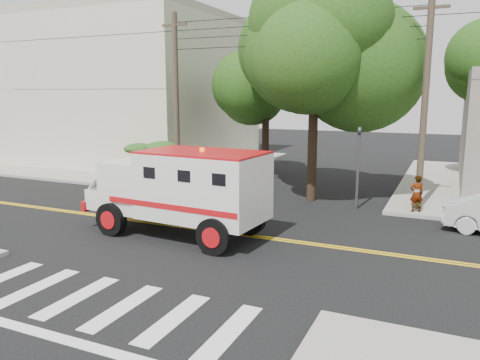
% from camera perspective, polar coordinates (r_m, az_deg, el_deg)
% --- Properties ---
extents(ground, '(100.00, 100.00, 0.00)m').
position_cam_1_polar(ground, '(17.27, -2.15, -6.36)').
color(ground, black).
rests_on(ground, ground).
extents(sidewalk_nw, '(17.00, 17.00, 0.15)m').
position_cam_1_polar(sidewalk_nw, '(35.51, -12.01, 2.23)').
color(sidewalk_nw, gray).
rests_on(sidewalk_nw, ground).
extents(building_left, '(16.00, 14.00, 10.00)m').
position_cam_1_polar(building_left, '(37.57, -13.44, 10.37)').
color(building_left, beige).
rests_on(building_left, sidewalk_nw).
extents(utility_pole_left, '(0.28, 0.28, 9.00)m').
position_cam_1_polar(utility_pole_left, '(24.52, -7.78, 9.18)').
color(utility_pole_left, '#382D23').
rests_on(utility_pole_left, ground).
extents(utility_pole_right, '(0.28, 0.28, 9.00)m').
position_cam_1_polar(utility_pole_right, '(21.03, 21.58, 8.38)').
color(utility_pole_right, '#382D23').
rests_on(utility_pole_right, ground).
extents(tree_main, '(6.08, 5.70, 9.85)m').
position_cam_1_polar(tree_main, '(21.81, 10.11, 16.09)').
color(tree_main, black).
rests_on(tree_main, ground).
extents(tree_left, '(4.48, 4.20, 7.70)m').
position_cam_1_polar(tree_left, '(28.43, 3.65, 11.89)').
color(tree_left, black).
rests_on(tree_left, ground).
extents(traffic_signal, '(0.15, 0.18, 3.60)m').
position_cam_1_polar(traffic_signal, '(20.89, 14.22, 2.51)').
color(traffic_signal, '#3F3F42').
rests_on(traffic_signal, ground).
extents(accessibility_sign, '(0.45, 0.10, 2.02)m').
position_cam_1_polar(accessibility_sign, '(25.24, -8.55, 2.05)').
color(accessibility_sign, '#3F3F42').
rests_on(accessibility_sign, ground).
extents(palm_planter, '(3.52, 2.63, 2.36)m').
position_cam_1_polar(palm_planter, '(26.26, -10.30, 2.94)').
color(palm_planter, '#1E3314').
rests_on(palm_planter, sidewalk_nw).
extents(armored_truck, '(6.93, 3.16, 3.08)m').
position_cam_1_polar(armored_truck, '(16.59, -7.10, -0.89)').
color(armored_truck, silver).
rests_on(armored_truck, ground).
extents(pedestrian_a, '(0.67, 0.57, 1.54)m').
position_cam_1_polar(pedestrian_a, '(20.72, 20.72, -1.57)').
color(pedestrian_a, gray).
rests_on(pedestrian_a, sidewalk_ne).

